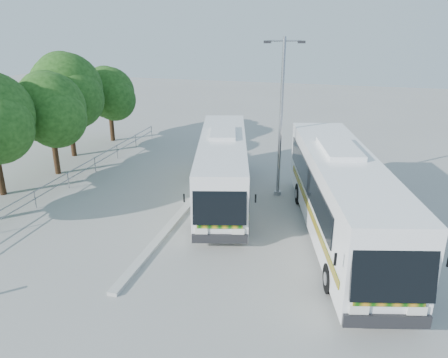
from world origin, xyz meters
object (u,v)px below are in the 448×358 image
(tree_far_c, at_px, (50,108))
(tree_far_d, at_px, (67,89))
(coach_main, at_px, (223,166))
(coach_adjacent, at_px, (342,195))
(tree_far_e, at_px, (110,93))
(lamppost, at_px, (281,112))

(tree_far_c, height_order, tree_far_d, tree_far_d)
(coach_main, xyz_separation_m, coach_adjacent, (6.38, -3.23, 0.23))
(tree_far_c, relative_size, tree_far_d, 0.88)
(tree_far_d, distance_m, coach_main, 13.65)
(tree_far_e, height_order, coach_main, tree_far_e)
(tree_far_e, bearing_deg, coach_adjacent, -34.42)
(coach_main, distance_m, coach_adjacent, 7.16)
(tree_far_c, relative_size, coach_main, 0.52)
(tree_far_d, height_order, lamppost, lamppost)
(tree_far_c, xyz_separation_m, coach_main, (11.27, -1.01, -2.41))
(tree_far_c, distance_m, tree_far_d, 3.93)
(coach_adjacent, bearing_deg, lamppost, 114.52)
(tree_far_c, xyz_separation_m, coach_adjacent, (17.65, -4.24, -2.18))
(tree_far_e, height_order, lamppost, lamppost)
(tree_far_d, bearing_deg, coach_adjacent, -22.85)
(coach_adjacent, xyz_separation_m, lamppost, (-3.44, 4.38, 2.68))
(tree_far_e, distance_m, lamppost, 16.80)
(tree_far_e, distance_m, coach_adjacent, 22.09)
(tree_far_d, distance_m, tree_far_e, 4.65)
(tree_far_e, relative_size, coach_adjacent, 0.42)
(coach_main, relative_size, coach_adjacent, 0.89)
(tree_far_c, relative_size, tree_far_e, 1.10)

